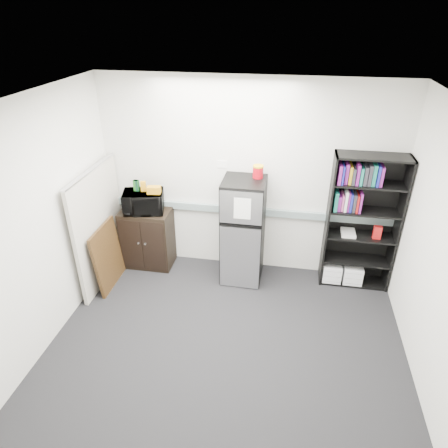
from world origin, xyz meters
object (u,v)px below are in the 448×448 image
(cabinet, at_px, (148,238))
(microwave, at_px, (143,202))
(cubicle_partition, at_px, (99,227))
(refrigerator, at_px, (243,231))
(bookshelf, at_px, (360,220))

(cabinet, xyz_separation_m, microwave, (0.00, -0.02, 0.59))
(cabinet, relative_size, microwave, 1.62)
(cubicle_partition, height_order, cabinet, cubicle_partition)
(microwave, height_order, refrigerator, refrigerator)
(bookshelf, relative_size, microwave, 3.42)
(microwave, bearing_deg, bookshelf, -12.09)
(bookshelf, xyz_separation_m, microwave, (-2.92, -0.08, 0.06))
(cubicle_partition, xyz_separation_m, cabinet, (0.49, 0.42, -0.37))
(bookshelf, bearing_deg, cubicle_partition, -171.87)
(cabinet, distance_m, microwave, 0.59)
(bookshelf, distance_m, refrigerator, 1.54)
(cabinet, bearing_deg, refrigerator, -3.27)
(bookshelf, height_order, cabinet, bookshelf)
(cabinet, height_order, microwave, microwave)
(cabinet, bearing_deg, bookshelf, 1.29)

